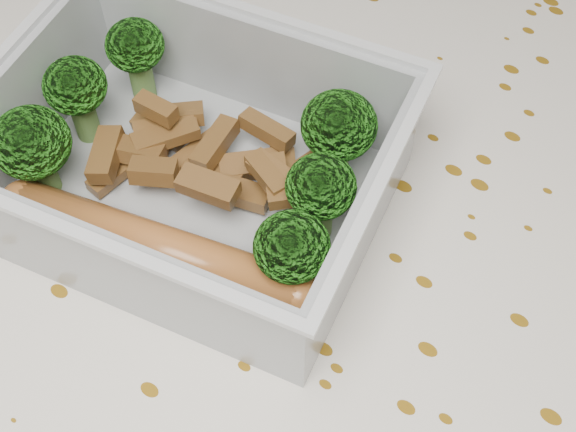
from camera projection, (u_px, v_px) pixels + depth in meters
The scene contains 6 objects.
dining_table at pixel (289, 331), 0.46m from camera, with size 1.40×0.90×0.75m.
tablecloth at pixel (289, 288), 0.42m from camera, with size 1.46×0.96×0.19m.
lunch_container at pixel (191, 172), 0.38m from camera, with size 0.21×0.18×0.07m.
broccoli_florets at pixel (196, 142), 0.37m from camera, with size 0.17×0.13×0.05m.
meat_pile at pixel (206, 157), 0.39m from camera, with size 0.11×0.08×0.03m.
sausage at pixel (157, 250), 0.37m from camera, with size 0.16×0.06×0.02m.
Camera 1 is at (0.12, -0.16, 1.09)m, focal length 50.00 mm.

